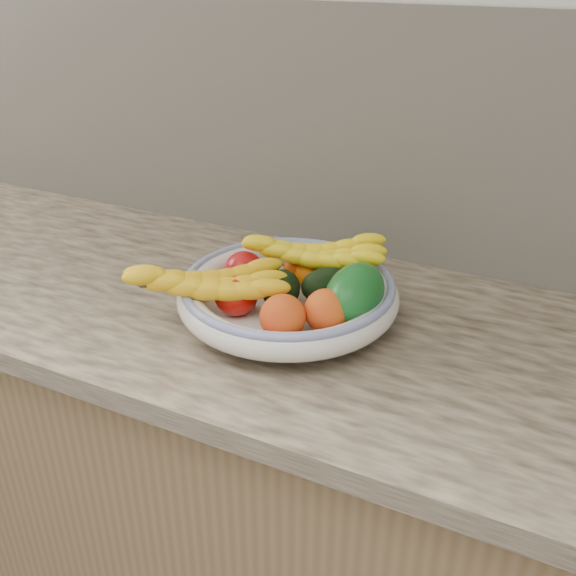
{
  "coord_description": "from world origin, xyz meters",
  "views": [
    {
      "loc": [
        0.43,
        0.77,
        1.49
      ],
      "look_at": [
        0.0,
        1.66,
        0.96
      ],
      "focal_mm": 40.0,
      "sensor_mm": 36.0,
      "label": 1
    }
  ],
  "objects_px": {
    "fruit_bowl": "(288,294)",
    "green_mango": "(355,294)",
    "banana_bunch_front": "(207,287)",
    "banana_bunch_back": "(313,258)"
  },
  "relations": [
    {
      "from": "fruit_bowl",
      "to": "banana_bunch_front",
      "type": "relative_size",
      "value": 1.35
    },
    {
      "from": "fruit_bowl",
      "to": "green_mango",
      "type": "bearing_deg",
      "value": 1.39
    },
    {
      "from": "green_mango",
      "to": "banana_bunch_front",
      "type": "xyz_separation_m",
      "value": [
        -0.23,
        -0.1,
        0.01
      ]
    },
    {
      "from": "fruit_bowl",
      "to": "green_mango",
      "type": "xyz_separation_m",
      "value": [
        0.12,
        0.0,
        0.03
      ]
    },
    {
      "from": "banana_bunch_front",
      "to": "fruit_bowl",
      "type": "bearing_deg",
      "value": 6.81
    },
    {
      "from": "banana_bunch_back",
      "to": "green_mango",
      "type": "bearing_deg",
      "value": -52.95
    },
    {
      "from": "fruit_bowl",
      "to": "banana_bunch_front",
      "type": "xyz_separation_m",
      "value": [
        -0.11,
        -0.09,
        0.03
      ]
    },
    {
      "from": "green_mango",
      "to": "banana_bunch_back",
      "type": "distance_m",
      "value": 0.13
    },
    {
      "from": "green_mango",
      "to": "banana_bunch_front",
      "type": "relative_size",
      "value": 0.49
    },
    {
      "from": "fruit_bowl",
      "to": "green_mango",
      "type": "relative_size",
      "value": 2.73
    }
  ]
}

